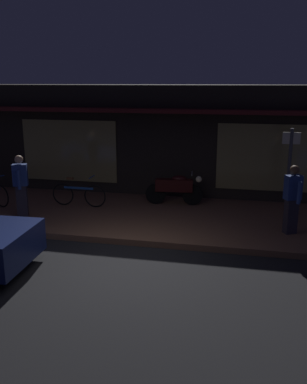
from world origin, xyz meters
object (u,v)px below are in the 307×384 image
object	(u,v)px
person_photographer	(21,184)
person_bystander	(292,198)
motorcycle	(175,188)
sign_post	(289,168)
bicycle_extra	(79,194)

from	to	relation	value
person_photographer	person_bystander	size ratio (longest dim) A/B	1.00
motorcycle	sign_post	world-z (taller)	sign_post
motorcycle	person_photographer	size ratio (longest dim) A/B	1.02
person_bystander	motorcycle	bearing A→B (deg)	148.68
sign_post	bicycle_extra	bearing A→B (deg)	-179.30
motorcycle	bicycle_extra	bearing A→B (deg)	-163.76
motorcycle	bicycle_extra	world-z (taller)	motorcycle
person_photographer	bicycle_extra	bearing A→B (deg)	45.84
motorcycle	person_bystander	bearing A→B (deg)	-31.32
person_photographer	person_bystander	distance (m)	6.99
motorcycle	sign_post	xyz separation A→B (m)	(3.10, -0.72, 0.86)
motorcycle	sign_post	size ratio (longest dim) A/B	0.71
bicycle_extra	person_bystander	xyz separation A→B (m)	(5.84, -1.10, 0.52)
bicycle_extra	person_photographer	bearing A→B (deg)	-134.16
person_bystander	sign_post	xyz separation A→B (m)	(-0.00, 1.17, 0.48)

